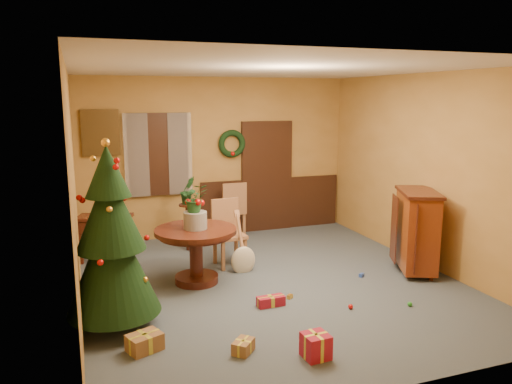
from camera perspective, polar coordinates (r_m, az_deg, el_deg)
name	(u,v)px	position (r m, az deg, el deg)	size (l,w,h in m)	color
room_envelope	(229,175)	(9.31, -3.05, 1.96)	(5.50, 5.50, 5.50)	#374250
dining_table	(196,245)	(6.95, -6.88, -6.02)	(1.13, 1.13, 0.77)	black
urn	(195,220)	(6.85, -6.95, -3.23)	(0.32, 0.32, 0.23)	slate
centerpiece_plant	(195,198)	(6.78, -7.01, -0.68)	(0.35, 0.30, 0.39)	#1E4C23
chair_near	(228,230)	(7.66, -3.26, -4.35)	(0.47, 0.47, 1.01)	brown
chair_far	(233,208)	(9.09, -2.68, -1.85)	(0.46, 0.46, 1.03)	brown
guitar	(243,243)	(7.33, -1.48, -5.90)	(0.37, 0.18, 0.88)	beige
plant_stand	(189,221)	(8.44, -7.72, -3.35)	(0.31, 0.31, 0.79)	black
stand_plant	(188,190)	(8.33, -7.81, 0.19)	(0.26, 0.21, 0.46)	#19471E
christmas_tree	(111,241)	(5.67, -16.23, -5.37)	(1.03, 1.03, 2.12)	#382111
writing_desk	(105,227)	(8.14, -16.85, -3.84)	(0.91, 0.64, 0.73)	black
sideboard	(417,229)	(7.65, 17.89, -4.04)	(0.85, 1.07, 1.22)	#5D1C0A
gift_a	(145,342)	(5.42, -12.61, -16.41)	(0.40, 0.35, 0.18)	brown
gift_b	(316,346)	(5.19, 6.85, -17.06)	(0.26, 0.26, 0.25)	maroon
gift_c	(243,346)	(5.28, -1.46, -17.22)	(0.28, 0.29, 0.13)	brown
gift_d	(271,301)	(6.31, 1.71, -12.36)	(0.35, 0.15, 0.12)	maroon
toy_a	(361,275)	(7.42, 11.96, -9.28)	(0.08, 0.05, 0.05)	#2647A7
toy_b	(410,304)	(6.58, 17.18, -12.15)	(0.06, 0.06, 0.06)	#278B26
toy_c	(302,345)	(5.41, 5.25, -16.99)	(0.08, 0.05, 0.05)	gold
toy_d	(351,307)	(6.34, 10.76, -12.75)	(0.06, 0.06, 0.06)	red
toy_e	(290,297)	(6.55, 3.88, -11.84)	(0.08, 0.05, 0.05)	gold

